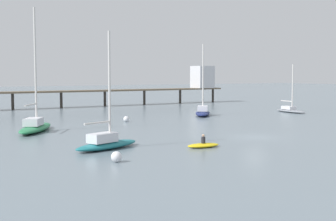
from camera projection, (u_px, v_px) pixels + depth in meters
ground_plane at (255, 137)px, 45.89m from camera, size 400.00×400.00×0.00m
pier at (150, 83)px, 94.70m from camera, size 63.05×4.44×7.99m
sailboat_teal at (106, 141)px, 38.63m from camera, size 6.90×4.09×9.87m
sailboat_navy at (203, 111)px, 69.70m from camera, size 6.41×7.63×10.75m
sailboat_green at (35, 125)px, 50.20m from camera, size 6.61×8.92×13.47m
sailboat_gray at (290, 109)px, 75.38m from camera, size 2.53×6.82×7.81m
dinghy_yellow at (203, 145)px, 39.55m from camera, size 3.06×1.62×1.14m
mooring_buoy_inner at (126, 119)px, 60.43m from camera, size 0.75×0.75×0.75m
mooring_buoy_mid at (116, 157)px, 32.88m from camera, size 0.78×0.78×0.78m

